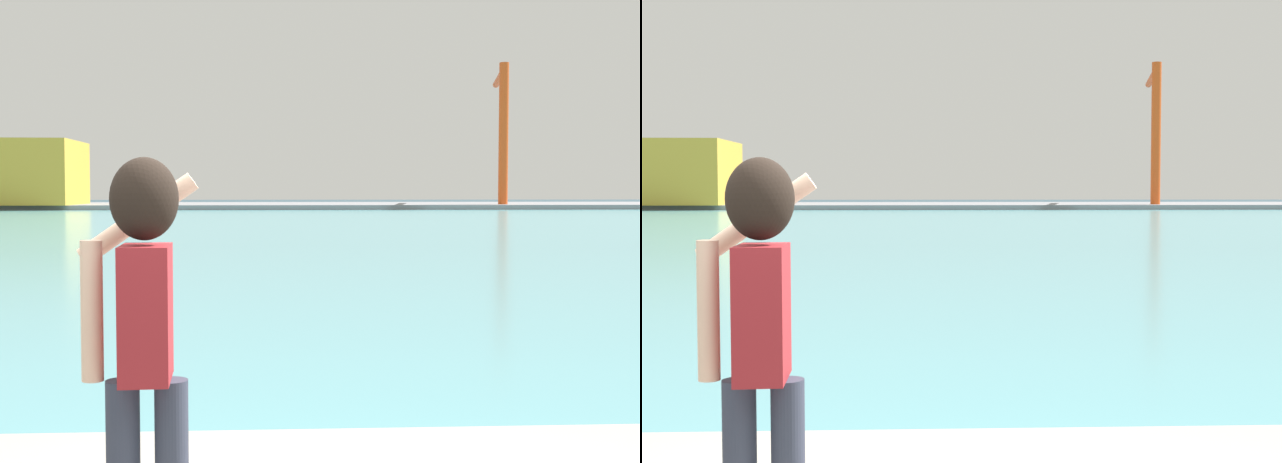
{
  "view_description": "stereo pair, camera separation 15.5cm",
  "coord_description": "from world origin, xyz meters",
  "views": [
    {
      "loc": [
        -0.05,
        -3.66,
        2.18
      ],
      "look_at": [
        0.61,
        8.0,
        1.59
      ],
      "focal_mm": 48.1,
      "sensor_mm": 36.0,
      "label": 1
    },
    {
      "loc": [
        0.11,
        -3.66,
        2.18
      ],
      "look_at": [
        0.61,
        8.0,
        1.59
      ],
      "focal_mm": 48.1,
      "sensor_mm": 36.0,
      "label": 2
    }
  ],
  "objects": [
    {
      "name": "ground_plane",
      "position": [
        0.0,
        50.0,
        0.0
      ],
      "size": [
        220.0,
        220.0,
        0.0
      ],
      "primitive_type": "plane",
      "color": "#334751"
    },
    {
      "name": "port_crane",
      "position": [
        24.61,
        87.21,
        9.87
      ],
      "size": [
        3.27,
        13.1,
        14.82
      ],
      "color": "#D84C19",
      "rests_on": "far_shore_dock"
    },
    {
      "name": "far_shore_dock",
      "position": [
        0.0,
        92.0,
        0.25
      ],
      "size": [
        140.0,
        20.0,
        0.49
      ],
      "primitive_type": "cube",
      "color": "gray",
      "rests_on": "ground_plane"
    },
    {
      "name": "harbor_water",
      "position": [
        0.0,
        52.0,
        0.01
      ],
      "size": [
        140.0,
        100.0,
        0.02
      ],
      "primitive_type": "cube",
      "color": "#599EA8",
      "rests_on": "ground_plane"
    },
    {
      "name": "person_photographer",
      "position": [
        -0.58,
        -0.12,
        1.63
      ],
      "size": [
        0.53,
        0.55,
        1.74
      ],
      "rotation": [
        0.0,
        0.0,
        1.62
      ],
      "color": "#2D3342",
      "rests_on": "quay_promenade"
    },
    {
      "name": "warehouse_left",
      "position": [
        -27.85,
        86.85,
        3.8
      ],
      "size": [
        15.32,
        11.48,
        6.61
      ],
      "primitive_type": "cube",
      "color": "gold",
      "rests_on": "far_shore_dock"
    }
  ]
}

